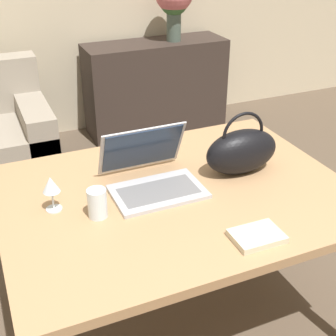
{
  "coord_description": "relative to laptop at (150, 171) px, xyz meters",
  "views": [
    {
      "loc": [
        -0.7,
        -0.94,
        1.75
      ],
      "look_at": [
        -0.05,
        0.57,
        0.85
      ],
      "focal_mm": 50.0,
      "sensor_mm": 36.0,
      "label": 1
    }
  ],
  "objects": [
    {
      "name": "sideboard",
      "position": [
        0.86,
        2.06,
        -0.39
      ],
      "size": [
        1.22,
        0.4,
        0.79
      ],
      "color": "#332823",
      "rests_on": "ground_plane"
    },
    {
      "name": "drinking_glass",
      "position": [
        -0.27,
        -0.15,
        -0.01
      ],
      "size": [
        0.07,
        0.07,
        0.12
      ],
      "color": "silver",
      "rests_on": "dining_table"
    },
    {
      "name": "book",
      "position": [
        0.21,
        -0.51,
        -0.05
      ],
      "size": [
        0.18,
        0.13,
        0.02
      ],
      "rotation": [
        0.0,
        0.0,
        -0.02
      ],
      "color": "beige",
      "rests_on": "dining_table"
    },
    {
      "name": "handbag",
      "position": [
        0.41,
        -0.06,
        0.04
      ],
      "size": [
        0.34,
        0.16,
        0.29
      ],
      "color": "black",
      "rests_on": "dining_table"
    },
    {
      "name": "dining_table",
      "position": [
        0.08,
        -0.1,
        -0.13
      ],
      "size": [
        1.44,
        1.08,
        0.73
      ],
      "color": "#A87F56",
      "rests_on": "ground_plane"
    },
    {
      "name": "wine_glass",
      "position": [
        -0.42,
        -0.03,
        0.04
      ],
      "size": [
        0.07,
        0.07,
        0.15
      ],
      "color": "silver",
      "rests_on": "dining_table"
    },
    {
      "name": "laptop",
      "position": [
        0.0,
        0.0,
        0.0
      ],
      "size": [
        0.38,
        0.36,
        0.24
      ],
      "color": "#ADADB2",
      "rests_on": "dining_table"
    }
  ]
}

